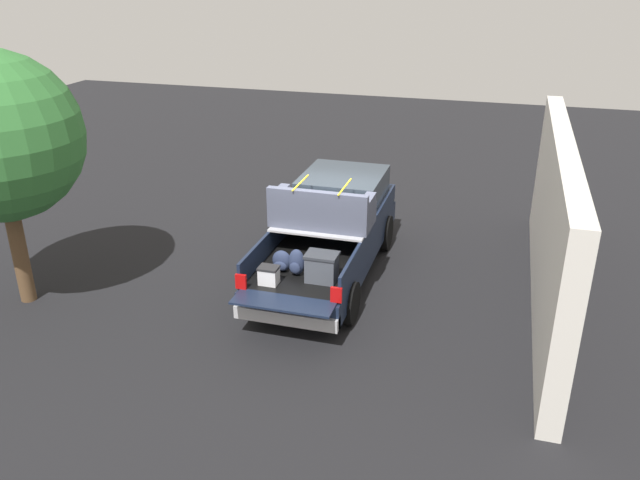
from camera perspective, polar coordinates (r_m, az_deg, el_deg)
name	(u,v)px	position (r m, az deg, el deg)	size (l,w,h in m)	color
ground_plane	(328,276)	(13.93, 0.69, -3.20)	(40.00, 40.00, 0.00)	black
pickup_truck	(333,228)	(13.84, 1.13, 1.11)	(6.05, 2.06, 2.23)	#162138
building_facade	(552,224)	(13.09, 19.95, 1.34)	(8.74, 0.36, 3.27)	silver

